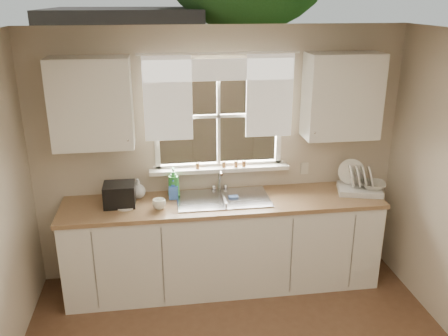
{
  "coord_description": "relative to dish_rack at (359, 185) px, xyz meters",
  "views": [
    {
      "loc": [
        -0.58,
        -2.4,
        2.73
      ],
      "look_at": [
        0.0,
        1.65,
        1.25
      ],
      "focal_mm": 38.0,
      "sensor_mm": 36.0,
      "label": 1
    }
  ],
  "objects": [
    {
      "name": "curtains",
      "position": [
        -1.36,
        0.25,
        0.95
      ],
      "size": [
        1.5,
        0.03,
        0.81
      ],
      "color": "white",
      "rests_on": "room_walls"
    },
    {
      "name": "cup",
      "position": [
        -1.96,
        -0.13,
        -0.03
      ],
      "size": [
        0.13,
        0.13,
        0.1
      ],
      "primitive_type": "imported",
      "rotation": [
        0.0,
        0.0,
        0.13
      ],
      "color": "white",
      "rests_on": "countertop"
    },
    {
      "name": "room_walls",
      "position": [
        -1.36,
        -1.77,
        0.25
      ],
      "size": [
        3.62,
        4.02,
        2.5
      ],
      "color": "beige",
      "rests_on": "ground"
    },
    {
      "name": "black_appliance",
      "position": [
        -2.32,
        0.02,
        0.03
      ],
      "size": [
        0.28,
        0.25,
        0.21
      ],
      "primitive_type": "cube",
      "rotation": [
        0.0,
        0.0,
        0.0
      ],
      "color": "black",
      "rests_on": "countertop"
    },
    {
      "name": "bowl",
      "position": [
        0.12,
        -0.05,
        0.01
      ],
      "size": [
        0.3,
        0.3,
        0.06
      ],
      "primitive_type": "imported",
      "rotation": [
        0.0,
        0.0,
        -0.27
      ],
      "color": "beige",
      "rests_on": "dish_rack"
    },
    {
      "name": "soap_bottle_b",
      "position": [
        -1.82,
        0.1,
        0.02
      ],
      "size": [
        0.09,
        0.09,
        0.2
      ],
      "primitive_type": "imported",
      "rotation": [
        0.0,
        0.0,
        -0.04
      ],
      "color": "blue",
      "rests_on": "countertop"
    },
    {
      "name": "wall_outlet",
      "position": [
        -0.48,
        0.28,
        0.09
      ],
      "size": [
        0.08,
        0.01,
        0.12
      ],
      "primitive_type": "cube",
      "color": "beige",
      "rests_on": "room_walls"
    },
    {
      "name": "saucer",
      "position": [
        -2.27,
        -0.04,
        -0.07
      ],
      "size": [
        0.19,
        0.19,
        0.01
      ],
      "primitive_type": "cylinder",
      "color": "white",
      "rests_on": "countertop"
    },
    {
      "name": "ceiling",
      "position": [
        -1.36,
        -1.7,
        1.51
      ],
      "size": [
        3.6,
        4.0,
        0.02
      ],
      "primitive_type": "cube",
      "color": "silver",
      "rests_on": "room_walls"
    },
    {
      "name": "upper_cabinet_left",
      "position": [
        -2.51,
        0.12,
        0.86
      ],
      "size": [
        0.7,
        0.33,
        0.8
      ],
      "primitive_type": "cube",
      "color": "white",
      "rests_on": "room_walls"
    },
    {
      "name": "soap_bottle_a",
      "position": [
        -1.82,
        0.14,
        0.07
      ],
      "size": [
        0.13,
        0.13,
        0.3
      ],
      "primitive_type": "imported",
      "rotation": [
        0.0,
        0.0,
        0.16
      ],
      "color": "green",
      "rests_on": "countertop"
    },
    {
      "name": "sill_jars",
      "position": [
        -1.3,
        0.24,
        0.19
      ],
      "size": [
        0.5,
        0.04,
        0.06
      ],
      "color": "brown",
      "rests_on": "window"
    },
    {
      "name": "upper_cabinet_right",
      "position": [
        -0.21,
        0.12,
        0.86
      ],
      "size": [
        0.7,
        0.33,
        0.8
      ],
      "primitive_type": "cube",
      "color": "white",
      "rests_on": "room_walls"
    },
    {
      "name": "soap_bottle_c",
      "position": [
        -2.16,
        0.17,
        0.02
      ],
      "size": [
        0.19,
        0.19,
        0.19
      ],
      "primitive_type": "imported",
      "rotation": [
        0.0,
        0.0,
        0.4
      ],
      "color": "#F2E4C7",
      "rests_on": "countertop"
    },
    {
      "name": "window",
      "position": [
        -1.36,
        0.3,
        0.5
      ],
      "size": [
        1.38,
        0.16,
        1.06
      ],
      "color": "white",
      "rests_on": "room_walls"
    },
    {
      "name": "base_cabinets",
      "position": [
        -1.36,
        -0.02,
        -0.55
      ],
      "size": [
        3.0,
        0.62,
        0.87
      ],
      "primitive_type": "cube",
      "color": "white",
      "rests_on": "ground"
    },
    {
      "name": "countertop",
      "position": [
        -1.36,
        -0.02,
        -0.1
      ],
      "size": [
        3.04,
        0.65,
        0.04
      ],
      "primitive_type": "cube",
      "color": "#936F49",
      "rests_on": "base_cabinets"
    },
    {
      "name": "dish_rack",
      "position": [
        0.0,
        0.0,
        0.0
      ],
      "size": [
        0.48,
        0.41,
        0.3
      ],
      "color": "silver",
      "rests_on": "countertop"
    },
    {
      "name": "sink",
      "position": [
        -1.36,
        0.01,
        -0.15
      ],
      "size": [
        0.88,
        0.52,
        0.4
      ],
      "color": "#B7B7BC",
      "rests_on": "countertop"
    }
  ]
}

